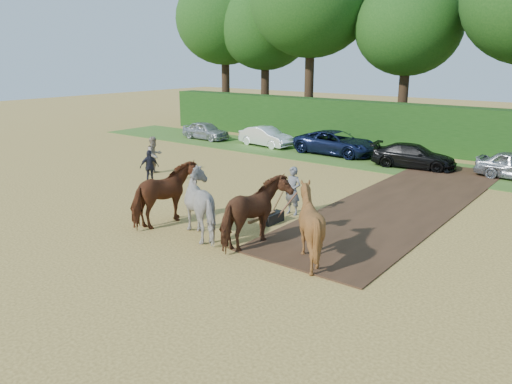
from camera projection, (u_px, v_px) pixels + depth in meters
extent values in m
plane|color=gold|center=(279.00, 242.00, 16.53)|extent=(120.00, 120.00, 0.00)
cube|color=#472D1C|center=(404.00, 202.00, 20.97)|extent=(4.50, 17.00, 0.05)
cube|color=#38601E|center=(427.00, 169.00, 27.20)|extent=(50.00, 5.00, 0.03)
cube|color=#14380F|center=(455.00, 132.00, 30.24)|extent=(46.00, 1.60, 3.00)
imported|color=beige|center=(154.00, 155.00, 25.93)|extent=(0.74, 0.95, 1.94)
imported|color=#23242F|center=(149.00, 167.00, 23.90)|extent=(0.67, 1.04, 1.64)
imported|color=#602B18|center=(166.00, 195.00, 17.97)|extent=(1.25, 2.69, 2.26)
imported|color=beige|center=(208.00, 204.00, 16.93)|extent=(2.27, 1.95, 2.26)
imported|color=brown|center=(255.00, 213.00, 15.89)|extent=(1.25, 2.69, 2.26)
imported|color=brown|center=(309.00, 224.00, 14.86)|extent=(1.85, 2.08, 2.27)
cube|color=black|center=(273.00, 218.00, 18.43)|extent=(0.39, 0.97, 0.38)
cube|color=brown|center=(262.00, 217.00, 17.89)|extent=(0.12, 1.51, 0.11)
cylinder|color=brown|center=(277.00, 203.00, 18.92)|extent=(0.20, 1.09, 0.79)
cylinder|color=brown|center=(287.00, 205.00, 18.63)|extent=(0.23, 1.09, 0.79)
imported|color=gray|center=(293.00, 191.00, 19.21)|extent=(0.69, 0.46, 1.89)
imported|color=#A4A8AB|center=(206.00, 131.00, 36.51)|extent=(3.84, 1.65, 1.29)
imported|color=white|center=(266.00, 137.00, 33.76)|extent=(4.16, 1.90, 1.32)
imported|color=#131C3D|center=(336.00, 143.00, 30.92)|extent=(5.36, 2.58, 1.47)
imported|color=black|center=(414.00, 156.00, 27.32)|extent=(4.70, 2.43, 1.30)
cylinder|color=#382616|center=(226.00, 91.00, 44.53)|extent=(0.70, 0.70, 5.85)
ellipsoid|color=#163F11|center=(225.00, 19.00, 42.92)|extent=(8.40, 8.40, 7.73)
cylinder|color=#382616|center=(265.00, 95.00, 42.61)|extent=(0.70, 0.70, 5.40)
ellipsoid|color=#163F11|center=(265.00, 26.00, 41.12)|extent=(7.80, 7.80, 7.18)
cylinder|color=#382616|center=(309.00, 91.00, 38.75)|extent=(0.70, 0.70, 6.53)
cylinder|color=#382616|center=(402.00, 104.00, 35.95)|extent=(0.70, 0.70, 5.17)
ellipsoid|color=#163F11|center=(408.00, 26.00, 34.52)|extent=(7.40, 7.40, 6.81)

